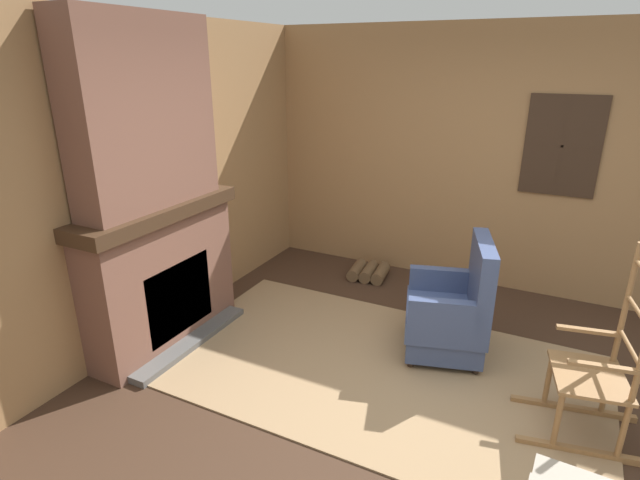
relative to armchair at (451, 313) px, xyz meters
The scene contains 12 objects.
ground_plane 0.95m from the armchair, 90.10° to the right, with size 14.00×14.00×0.00m, color #3D281C.
wood_panel_wall_left 2.76m from the armchair, 160.17° to the right, with size 0.06×5.40×2.65m.
wood_panel_wall_back 1.83m from the armchair, 89.56° to the left, with size 5.40×0.09×2.65m.
fireplace_hearth 2.39m from the armchair, 158.38° to the right, with size 0.56×1.52×1.21m.
chimney_breast 2.86m from the armchair, 158.49° to the right, with size 0.31×1.25×1.42m.
area_rug 0.75m from the armchair, 132.72° to the right, with size 3.38×1.99×0.01m.
armchair is the anchor object (origin of this frame).
rocking_chair 1.17m from the armchair, 28.41° to the right, with size 0.87×0.60×1.27m.
firewood_stack 1.62m from the armchair, 135.82° to the left, with size 0.45×0.44×0.13m.
oil_lamp_vase 2.79m from the armchair, 149.31° to the right, with size 0.13×0.13×0.25m.
storage_case 2.46m from the armchair, behind, with size 0.17×0.20×0.14m.
decorative_plate_on_mantel 2.60m from the armchair, 161.02° to the right, with size 0.07×0.26×0.25m.
Camera 1 is at (0.67, -2.81, 2.32)m, focal length 28.00 mm.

